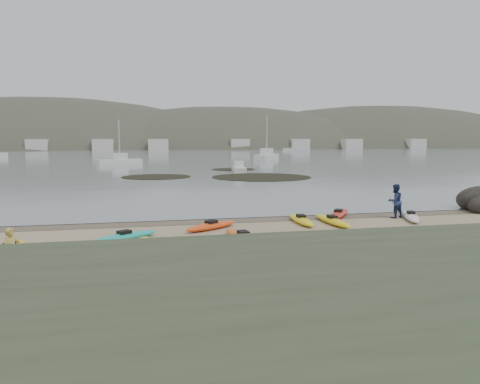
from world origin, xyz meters
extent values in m
plane|color=tan|center=(0.00, 0.00, 0.00)|extent=(600.00, 600.00, 0.00)
plane|color=brown|center=(0.00, -0.30, 0.00)|extent=(60.00, 60.00, 0.00)
plane|color=slate|center=(0.00, 300.00, 0.01)|extent=(1200.00, 1200.00, 0.00)
cube|color=#475138|center=(0.00, -17.50, 1.00)|extent=(60.00, 8.00, 2.00)
ellipsoid|color=#F15C15|center=(-1.09, -5.70, 0.17)|extent=(1.37, 3.80, 0.34)
ellipsoid|color=yellow|center=(4.41, -2.64, 0.17)|extent=(0.87, 3.93, 0.34)
ellipsoid|color=yellow|center=(-10.53, -6.00, 0.17)|extent=(0.80, 3.39, 0.34)
ellipsoid|color=#F44B15|center=(-2.06, -2.78, 0.17)|extent=(3.07, 2.39, 0.34)
ellipsoid|color=red|center=(5.58, -0.80, 0.17)|extent=(2.91, 3.56, 0.34)
ellipsoid|color=yellow|center=(2.88, -2.08, 0.17)|extent=(0.79, 3.48, 0.34)
ellipsoid|color=yellow|center=(-5.93, -6.58, 0.17)|extent=(2.13, 3.79, 0.34)
ellipsoid|color=#59B524|center=(-4.53, -7.13, 0.17)|extent=(0.79, 3.45, 0.34)
ellipsoid|color=#1CB0A8|center=(-6.20, -4.49, 0.17)|extent=(3.18, 2.51, 0.34)
ellipsoid|color=white|center=(9.25, -2.28, 0.17)|extent=(2.17, 3.78, 0.34)
imported|color=tan|center=(-9.66, -9.09, 0.80)|extent=(0.69, 0.67, 1.60)
imported|color=navy|center=(8.60, -1.68, 0.96)|extent=(1.07, 0.92, 1.93)
cylinder|color=black|center=(-3.58, 28.96, 0.03)|extent=(7.96, 7.96, 0.04)
cylinder|color=black|center=(8.15, 26.12, 0.03)|extent=(11.41, 11.41, 0.04)
cylinder|color=black|center=(7.58, 39.46, 0.03)|extent=(6.22, 6.22, 0.04)
cube|color=silver|center=(-8.63, 55.46, 0.51)|extent=(7.57, 4.33, 1.02)
cube|color=silver|center=(7.30, 34.49, 0.38)|extent=(2.20, 5.64, 0.77)
cube|color=silver|center=(20.32, 67.89, 0.62)|extent=(7.02, 8.70, 1.24)
cube|color=silver|center=(45.10, 121.43, 0.58)|extent=(8.44, 5.71, 1.16)
ellipsoid|color=#384235|center=(-45.00, 195.00, -18.00)|extent=(220.00, 120.00, 80.00)
ellipsoid|color=#384235|center=(35.00, 190.00, -15.30)|extent=(200.00, 110.00, 68.00)
ellipsoid|color=#384235|center=(120.00, 200.00, -17.10)|extent=(230.00, 130.00, 76.00)
cube|color=beige|center=(-42.00, 145.00, 2.00)|extent=(7.00, 5.00, 4.00)
cube|color=beige|center=(-18.00, 145.00, 2.00)|extent=(7.00, 5.00, 4.00)
cube|color=beige|center=(6.00, 145.00, 2.00)|extent=(7.00, 5.00, 4.00)
cube|color=beige|center=(30.00, 145.00, 2.00)|extent=(7.00, 5.00, 4.00)
cube|color=beige|center=(54.00, 145.00, 2.00)|extent=(7.00, 5.00, 4.00)
cube|color=beige|center=(78.00, 145.00, 2.00)|extent=(7.00, 5.00, 4.00)
cube|color=beige|center=(102.00, 145.00, 2.00)|extent=(7.00, 5.00, 4.00)
camera|label=1|loc=(-5.49, -25.37, 4.53)|focal=35.00mm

